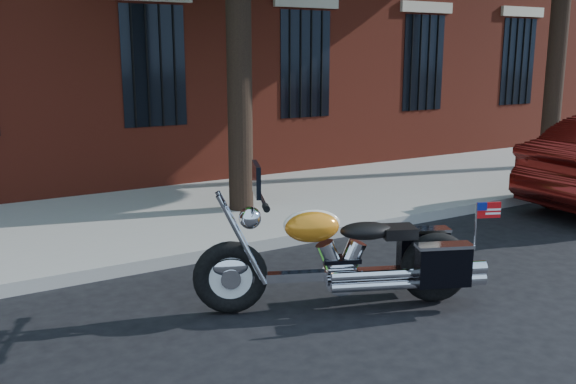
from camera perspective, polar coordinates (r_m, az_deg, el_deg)
ground at (r=6.99m, az=3.13°, el=-8.06°), size 120.00×120.00×0.00m
curb at (r=8.09m, az=-2.39°, el=-4.64°), size 40.00×0.16×0.15m
sidewalk at (r=9.72m, az=-7.74°, el=-1.82°), size 40.00×3.60×0.15m
motorcycle at (r=6.22m, az=5.56°, el=-5.98°), size 2.57×1.54×1.44m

